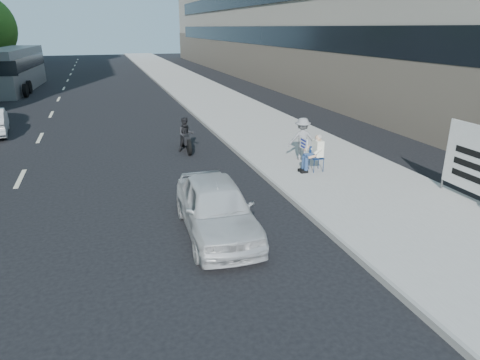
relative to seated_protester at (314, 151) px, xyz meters
name	(u,v)px	position (x,y,z in m)	size (l,w,h in m)	color
ground	(292,265)	(-3.18, -5.30, -0.87)	(160.00, 160.00, 0.00)	black
near_sidewalk	(222,104)	(0.82, 14.70, -0.80)	(5.00, 120.00, 0.15)	#98958E
seated_protester	(314,151)	(0.00, 0.00, 0.00)	(0.83, 1.12, 1.31)	navy
jogger	(302,139)	(0.22, 1.37, 0.07)	(1.03, 0.59, 1.59)	gray
white_sedan_near	(216,207)	(-4.35, -3.30, -0.18)	(1.64, 4.08, 1.39)	silver
motorcycle	(186,136)	(-3.60, 4.37, -0.24)	(0.72, 2.05, 1.42)	black
bus	(14,70)	(-13.24, 26.84, 0.76)	(3.42, 12.21, 3.30)	slate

